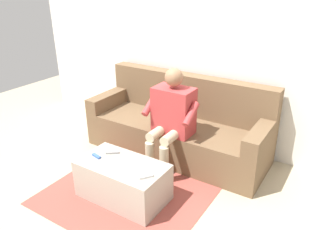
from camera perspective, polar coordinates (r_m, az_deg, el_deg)
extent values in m
plane|color=tan|center=(3.59, -4.24, -11.41)|extent=(8.00, 8.00, 0.00)
cube|color=silver|center=(4.03, 5.27, 12.42)|extent=(5.19, 0.06, 2.56)
cube|color=brown|center=(3.90, 0.82, -4.54)|extent=(1.89, 0.62, 0.43)
cube|color=brown|center=(4.11, 3.73, 0.88)|extent=(2.23, 0.18, 0.94)
cube|color=brown|center=(3.51, 15.53, -7.20)|extent=(0.17, 0.62, 0.62)
cube|color=brown|center=(4.42, -10.68, -0.09)|extent=(0.17, 0.62, 0.62)
cube|color=#A89E8E|center=(3.25, -8.03, -11.51)|extent=(0.88, 0.48, 0.39)
cube|color=#B23838|center=(3.51, 1.02, 0.75)|extent=(0.44, 0.27, 0.53)
sphere|color=#936B4C|center=(3.38, 1.07, 6.74)|extent=(0.20, 0.20, 0.20)
cylinder|color=#C6B793|center=(3.42, 0.81, -3.74)|extent=(0.11, 0.34, 0.11)
cylinder|color=#C6B793|center=(3.50, -1.71, -3.03)|extent=(0.11, 0.34, 0.11)
cylinder|color=#C6B793|center=(3.42, -0.71, -8.88)|extent=(0.10, 0.10, 0.43)
cylinder|color=#C6B793|center=(3.51, -3.22, -8.04)|extent=(0.10, 0.10, 0.43)
cylinder|color=#B23838|center=(3.31, 4.14, 0.15)|extent=(0.08, 0.27, 0.22)
cylinder|color=#B23838|center=(3.55, -3.20, 1.88)|extent=(0.08, 0.27, 0.22)
cube|color=white|center=(2.92, -3.98, -10.91)|extent=(0.11, 0.13, 0.02)
cube|color=#3860B7|center=(3.29, -12.68, -7.15)|extent=(0.12, 0.06, 0.02)
cube|color=gray|center=(3.32, -9.88, -6.63)|extent=(0.13, 0.11, 0.02)
cube|color=#9E473D|center=(3.44, -6.56, -13.19)|extent=(1.59, 1.50, 0.01)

